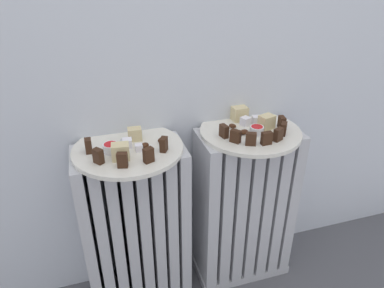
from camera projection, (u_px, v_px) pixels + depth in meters
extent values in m
cube|color=#B2B2B7|center=(142.00, 287.00, 1.26)|extent=(0.33, 0.17, 0.03)
cube|color=#B2B2B7|center=(89.00, 234.00, 1.09)|extent=(0.03, 0.17, 0.54)
cube|color=#B2B2B7|center=(102.00, 231.00, 1.10)|extent=(0.03, 0.17, 0.54)
cube|color=#B2B2B7|center=(116.00, 229.00, 1.11)|extent=(0.03, 0.17, 0.54)
cube|color=#B2B2B7|center=(129.00, 226.00, 1.12)|extent=(0.03, 0.17, 0.54)
cube|color=#B2B2B7|center=(142.00, 224.00, 1.13)|extent=(0.03, 0.17, 0.54)
cube|color=#B2B2B7|center=(155.00, 221.00, 1.14)|extent=(0.03, 0.17, 0.54)
cube|color=#B2B2B7|center=(167.00, 219.00, 1.15)|extent=(0.03, 0.17, 0.54)
cube|color=#B2B2B7|center=(180.00, 216.00, 1.16)|extent=(0.03, 0.17, 0.54)
cube|color=#B2B2B7|center=(239.00, 263.00, 1.36)|extent=(0.33, 0.17, 0.03)
cube|color=#B2B2B7|center=(205.00, 211.00, 1.18)|extent=(0.04, 0.17, 0.54)
cube|color=#B2B2B7|center=(218.00, 208.00, 1.20)|extent=(0.04, 0.17, 0.54)
cube|color=#B2B2B7|center=(231.00, 206.00, 1.21)|extent=(0.04, 0.17, 0.54)
cube|color=#B2B2B7|center=(244.00, 203.00, 1.22)|extent=(0.04, 0.17, 0.54)
cube|color=#B2B2B7|center=(256.00, 201.00, 1.23)|extent=(0.04, 0.17, 0.54)
cube|color=#B2B2B7|center=(269.00, 199.00, 1.24)|extent=(0.04, 0.17, 0.54)
cube|color=#B2B2B7|center=(281.00, 196.00, 1.26)|extent=(0.04, 0.17, 0.54)
cylinder|color=silver|center=(128.00, 149.00, 0.99)|extent=(0.31, 0.31, 0.01)
cylinder|color=silver|center=(250.00, 132.00, 1.09)|extent=(0.31, 0.31, 0.01)
cube|color=#382114|center=(88.00, 146.00, 0.95)|extent=(0.02, 0.03, 0.04)
cube|color=#382114|center=(98.00, 156.00, 0.91)|extent=(0.03, 0.03, 0.04)
cube|color=#382114|center=(122.00, 160.00, 0.89)|extent=(0.03, 0.02, 0.04)
cube|color=#382114|center=(149.00, 155.00, 0.91)|extent=(0.03, 0.03, 0.04)
cube|color=#382114|center=(164.00, 144.00, 0.96)|extent=(0.03, 0.03, 0.04)
cube|color=beige|center=(120.00, 152.00, 0.92)|extent=(0.05, 0.04, 0.04)
cube|color=beige|center=(135.00, 134.00, 1.02)|extent=(0.04, 0.03, 0.04)
cube|color=white|center=(139.00, 148.00, 0.97)|extent=(0.02, 0.02, 0.02)
cube|color=white|center=(127.00, 143.00, 0.98)|extent=(0.03, 0.03, 0.03)
ellipsoid|color=#3D1E0F|center=(145.00, 145.00, 0.98)|extent=(0.03, 0.03, 0.02)
ellipsoid|color=#3D1E0F|center=(162.00, 140.00, 1.01)|extent=(0.04, 0.03, 0.01)
cylinder|color=white|center=(111.00, 148.00, 0.96)|extent=(0.04, 0.04, 0.02)
cylinder|color=red|center=(111.00, 146.00, 0.96)|extent=(0.04, 0.04, 0.01)
cube|color=#382114|center=(224.00, 131.00, 1.04)|extent=(0.02, 0.03, 0.04)
cube|color=#382114|center=(235.00, 136.00, 1.01)|extent=(0.03, 0.03, 0.04)
cube|color=#382114|center=(251.00, 139.00, 0.99)|extent=(0.03, 0.03, 0.04)
cube|color=#382114|center=(267.00, 138.00, 1.00)|extent=(0.03, 0.02, 0.04)
cube|color=#382114|center=(278.00, 135.00, 1.02)|extent=(0.03, 0.03, 0.04)
cube|color=#382114|center=(284.00, 129.00, 1.05)|extent=(0.03, 0.03, 0.04)
cube|color=#382114|center=(282.00, 122.00, 1.09)|extent=(0.02, 0.03, 0.04)
cube|color=beige|center=(239.00, 114.00, 1.14)|extent=(0.05, 0.04, 0.04)
cube|color=beige|center=(267.00, 122.00, 1.09)|extent=(0.05, 0.05, 0.04)
cube|color=white|center=(256.00, 120.00, 1.12)|extent=(0.03, 0.03, 0.03)
cube|color=white|center=(245.00, 121.00, 1.11)|extent=(0.03, 0.03, 0.03)
ellipsoid|color=#3D1E0F|center=(233.00, 126.00, 1.09)|extent=(0.03, 0.03, 0.01)
ellipsoid|color=#3D1E0F|center=(244.00, 132.00, 1.06)|extent=(0.03, 0.03, 0.01)
cylinder|color=white|center=(257.00, 130.00, 1.06)|extent=(0.04, 0.04, 0.02)
cylinder|color=red|center=(257.00, 128.00, 1.06)|extent=(0.03, 0.03, 0.01)
cube|color=#B7B7BC|center=(118.00, 150.00, 0.97)|extent=(0.03, 0.07, 0.00)
cube|color=#B7B7BC|center=(123.00, 141.00, 1.02)|extent=(0.03, 0.03, 0.00)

